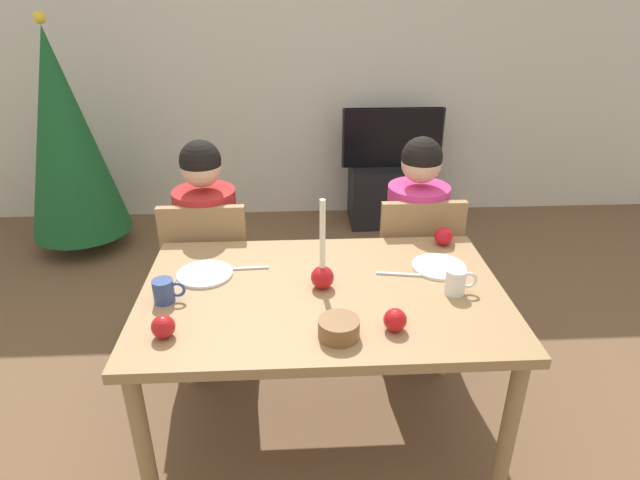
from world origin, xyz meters
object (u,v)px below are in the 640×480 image
(tv_stand, at_px, (389,194))
(bowl_walnuts, at_px, (339,328))
(tv, at_px, (393,138))
(apple_by_left_plate, at_px, (395,320))
(plate_right, at_px, (439,267))
(mug_right, at_px, (456,281))
(apple_by_right_mug, at_px, (163,327))
(mug_left, at_px, (165,291))
(candle_centerpiece, at_px, (321,271))
(apple_near_candle, at_px, (444,236))
(christmas_tree, at_px, (65,136))
(dining_table, at_px, (323,309))
(chair_right, at_px, (414,265))
(person_right_child, at_px, (414,253))
(plate_left, at_px, (205,274))
(person_left_child, at_px, (210,258))
(chair_left, at_px, (210,271))

(tv_stand, xyz_separation_m, bowl_walnuts, (-0.64, -2.59, 0.54))
(tv, distance_m, apple_by_left_plate, 2.61)
(plate_right, relative_size, mug_right, 1.80)
(apple_by_right_mug, bearing_deg, plate_right, 21.97)
(mug_left, height_order, mug_right, mug_right)
(candle_centerpiece, height_order, apple_by_left_plate, candle_centerpiece)
(mug_left, distance_m, bowl_walnuts, 0.67)
(mug_left, height_order, apple_near_candle, mug_left)
(tv_stand, distance_m, christmas_tree, 2.45)
(tv_stand, relative_size, mug_left, 5.32)
(dining_table, bearing_deg, apple_by_right_mug, -154.25)
(mug_left, distance_m, apple_by_left_plate, 0.85)
(tv, distance_m, candle_centerpiece, 2.38)
(chair_right, relative_size, candle_centerpiece, 2.45)
(person_right_child, height_order, christmas_tree, christmas_tree)
(tv_stand, height_order, plate_left, plate_left)
(plate_right, xyz_separation_m, apple_by_left_plate, (-0.26, -0.42, 0.03))
(person_left_child, xyz_separation_m, plate_left, (0.06, -0.50, 0.19))
(mug_left, bearing_deg, tv_stand, 61.62)
(chair_right, xyz_separation_m, person_right_child, (0.00, 0.03, 0.06))
(chair_left, relative_size, person_left_child, 0.77)
(dining_table, xyz_separation_m, apple_by_right_mug, (-0.55, -0.26, 0.12))
(person_right_child, xyz_separation_m, plate_left, (-0.97, -0.50, 0.19))
(apple_near_candle, bearing_deg, mug_right, -98.28)
(chair_left, distance_m, tv_stand, 2.10)
(dining_table, xyz_separation_m, chair_right, (0.50, 0.61, -0.15))
(chair_left, relative_size, apple_by_right_mug, 11.20)
(person_right_child, distance_m, plate_left, 1.11)
(tv, bearing_deg, candle_centerpiece, -106.71)
(tv_stand, distance_m, apple_by_left_plate, 2.66)
(apple_by_right_mug, bearing_deg, apple_by_left_plate, -0.12)
(chair_right, distance_m, bowl_walnuts, 1.05)
(candle_centerpiece, xyz_separation_m, plate_right, (0.50, 0.13, -0.07))
(apple_by_left_plate, bearing_deg, christmas_tree, 130.56)
(candle_centerpiece, bearing_deg, chair_right, 48.89)
(tv_stand, relative_size, apple_near_candle, 7.68)
(plate_left, height_order, bowl_walnuts, bowl_walnuts)
(tv, bearing_deg, mug_left, -118.37)
(tv, height_order, christmas_tree, christmas_tree)
(chair_left, xyz_separation_m, person_right_child, (1.03, 0.03, 0.06))
(bowl_walnuts, height_order, apple_by_right_mug, apple_by_right_mug)
(dining_table, relative_size, chair_left, 1.56)
(candle_centerpiece, relative_size, apple_by_left_plate, 4.57)
(person_right_child, distance_m, mug_right, 0.72)
(chair_right, xyz_separation_m, apple_by_right_mug, (-1.05, -0.87, 0.28))
(plate_right, bearing_deg, apple_by_left_plate, -121.78)
(plate_left, bearing_deg, bowl_walnuts, -40.86)
(person_right_child, height_order, tv, person_right_child)
(chair_left, distance_m, christmas_tree, 1.80)
(person_left_child, distance_m, apple_by_left_plate, 1.20)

